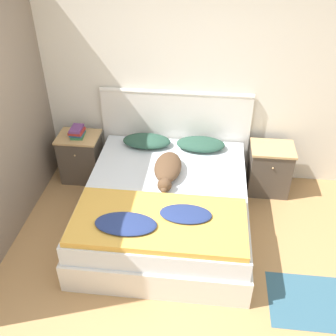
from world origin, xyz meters
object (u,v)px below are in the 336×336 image
book_stack (77,132)px  bed (166,207)px  nightstand_left (81,157)px  pillow_left (147,141)px  dog (168,169)px  nightstand_right (269,169)px  pillow_right (201,144)px

book_stack → bed: bearing=-33.3°
bed → book_stack: book_stack is taller
nightstand_left → book_stack: bearing=-86.5°
pillow_left → dog: 0.66m
nightstand_right → pillow_left: bearing=179.4°
pillow_right → book_stack: book_stack is taller
bed → nightstand_right: 1.41m
nightstand_left → dog: (1.17, -0.56, 0.31)m
bed → pillow_right: pillow_right is taller
nightstand_left → nightstand_right: bearing=0.0°
pillow_right → dog: size_ratio=0.76×
nightstand_right → pillow_right: 0.90m
nightstand_left → pillow_right: (1.50, 0.02, 0.29)m
nightstand_left → pillow_left: (0.85, 0.02, 0.29)m
pillow_right → dog: dog is taller
bed → pillow_left: pillow_left is taller
bed → nightstand_right: nightstand_right is taller
nightstand_left → pillow_left: pillow_left is taller
pillow_right → dog: bearing=-119.8°
bed → dog: size_ratio=2.63×
pillow_left → bed: bearing=-67.6°
nightstand_right → bed: bearing=-146.6°
bed → pillow_left: bearing=112.4°
nightstand_right → book_stack: (-2.35, -0.00, 0.37)m
nightstand_right → pillow_left: size_ratio=1.08×
bed → pillow_right: 0.92m
dog → nightstand_left: bearing=154.4°
nightstand_left → book_stack: book_stack is taller
nightstand_left → pillow_right: 1.53m
pillow_left → pillow_right: (0.65, 0.00, 0.00)m
dog → book_stack: 1.30m
bed → nightstand_right: bearing=33.4°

